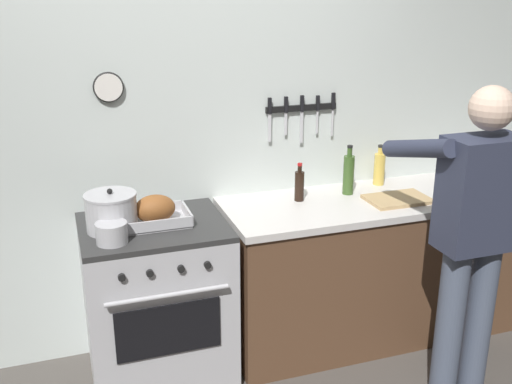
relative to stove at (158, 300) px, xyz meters
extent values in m
cube|color=silver|center=(0.22, 0.36, 0.85)|extent=(6.00, 0.10, 2.60)
cube|color=black|center=(0.95, 0.30, 0.95)|extent=(0.44, 0.02, 0.04)
cube|color=silver|center=(0.75, 0.29, 0.85)|extent=(0.02, 0.00, 0.17)
cube|color=black|center=(0.75, 0.29, 0.98)|extent=(0.02, 0.02, 0.09)
cube|color=silver|center=(0.85, 0.29, 0.86)|extent=(0.02, 0.00, 0.13)
cube|color=black|center=(0.85, 0.29, 0.98)|extent=(0.02, 0.02, 0.09)
cube|color=silver|center=(0.95, 0.29, 0.84)|extent=(0.02, 0.00, 0.19)
cube|color=black|center=(0.95, 0.29, 0.98)|extent=(0.02, 0.02, 0.10)
cube|color=silver|center=(1.05, 0.29, 0.86)|extent=(0.01, 0.00, 0.14)
cube|color=black|center=(1.05, 0.29, 0.97)|extent=(0.02, 0.02, 0.09)
cube|color=silver|center=(1.16, 0.29, 0.85)|extent=(0.01, 0.00, 0.16)
cube|color=black|center=(1.16, 0.29, 0.98)|extent=(0.02, 0.02, 0.10)
cylinder|color=white|center=(-0.15, 0.29, 1.13)|extent=(0.14, 0.02, 0.14)
torus|color=black|center=(-0.15, 0.29, 1.13)|extent=(0.16, 0.02, 0.16)
cube|color=brown|center=(1.42, 0.00, -0.02)|extent=(2.00, 0.62, 0.86)
cube|color=silver|center=(1.42, 0.00, 0.43)|extent=(2.03, 0.65, 0.04)
cube|color=#BCBCC1|center=(0.00, 0.00, -0.02)|extent=(0.76, 0.62, 0.87)
cube|color=black|center=(0.00, -0.31, 0.00)|extent=(0.53, 0.01, 0.28)
cube|color=#2D2D2D|center=(0.00, 0.00, 0.43)|extent=(0.76, 0.62, 0.03)
cylinder|color=black|center=(-0.21, -0.32, 0.33)|extent=(0.04, 0.02, 0.04)
cylinder|color=black|center=(-0.08, -0.32, 0.33)|extent=(0.04, 0.02, 0.04)
cylinder|color=black|center=(0.08, -0.32, 0.33)|extent=(0.04, 0.02, 0.04)
cylinder|color=black|center=(0.21, -0.32, 0.33)|extent=(0.04, 0.02, 0.04)
cylinder|color=silver|center=(0.00, -0.34, 0.21)|extent=(0.61, 0.02, 0.02)
cylinder|color=#4C566B|center=(1.38, -0.71, -0.02)|extent=(0.14, 0.14, 0.86)
cylinder|color=#4C566B|center=(1.56, -0.71, -0.02)|extent=(0.14, 0.14, 0.86)
cube|color=#2D3347|center=(1.47, -0.71, 0.69)|extent=(0.38, 0.22, 0.56)
sphere|color=beige|center=(1.47, -0.71, 1.10)|extent=(0.21, 0.21, 0.21)
cylinder|color=#2D3347|center=(1.26, -0.46, 0.87)|extent=(0.09, 0.55, 0.22)
cylinder|color=#2D3347|center=(1.68, -0.46, 0.87)|extent=(0.09, 0.55, 0.22)
cube|color=#B7B7BC|center=(0.02, 0.01, 0.46)|extent=(0.34, 0.25, 0.01)
cube|color=#B7B7BC|center=(0.02, -0.12, 0.49)|extent=(0.34, 0.01, 0.05)
cube|color=#B7B7BC|center=(0.02, 0.13, 0.49)|extent=(0.34, 0.01, 0.05)
cube|color=#B7B7BC|center=(-0.15, 0.01, 0.49)|extent=(0.01, 0.25, 0.05)
cube|color=#B7B7BC|center=(0.19, 0.01, 0.49)|extent=(0.01, 0.25, 0.05)
ellipsoid|color=brown|center=(0.02, 0.01, 0.53)|extent=(0.21, 0.15, 0.15)
cylinder|color=#B7B7BC|center=(-0.21, 0.00, 0.54)|extent=(0.26, 0.26, 0.18)
cylinder|color=#B2B2B7|center=(-0.21, 0.00, 0.64)|extent=(0.26, 0.26, 0.01)
sphere|color=black|center=(-0.21, 0.00, 0.66)|extent=(0.03, 0.03, 0.03)
cylinder|color=#B7B7BC|center=(-0.23, -0.17, 0.50)|extent=(0.15, 0.15, 0.10)
cube|color=tan|center=(1.41, -0.09, 0.46)|extent=(0.36, 0.24, 0.02)
cylinder|color=black|center=(0.87, 0.10, 0.54)|extent=(0.05, 0.05, 0.17)
cylinder|color=black|center=(0.87, 0.10, 0.64)|extent=(0.02, 0.02, 0.04)
cylinder|color=#B21919|center=(0.87, 0.10, 0.67)|extent=(0.03, 0.03, 0.01)
cylinder|color=gold|center=(1.45, 0.21, 0.55)|extent=(0.07, 0.07, 0.20)
cylinder|color=gold|center=(1.45, 0.21, 0.67)|extent=(0.03, 0.03, 0.04)
cylinder|color=black|center=(1.45, 0.21, 0.70)|extent=(0.03, 0.03, 0.01)
cylinder|color=#385623|center=(1.19, 0.11, 0.57)|extent=(0.07, 0.07, 0.23)
cylinder|color=#385623|center=(1.19, 0.11, 0.71)|extent=(0.03, 0.03, 0.05)
cylinder|color=black|center=(1.19, 0.11, 0.74)|extent=(0.03, 0.03, 0.01)
camera|label=1|loc=(-0.43, -2.95, 1.65)|focal=42.39mm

